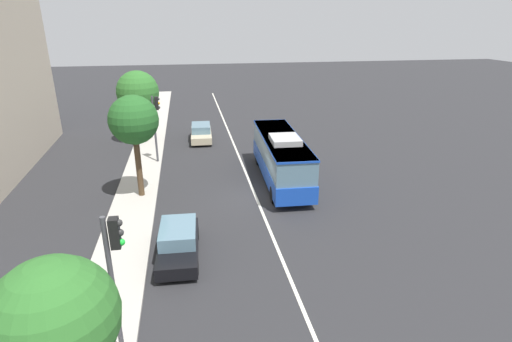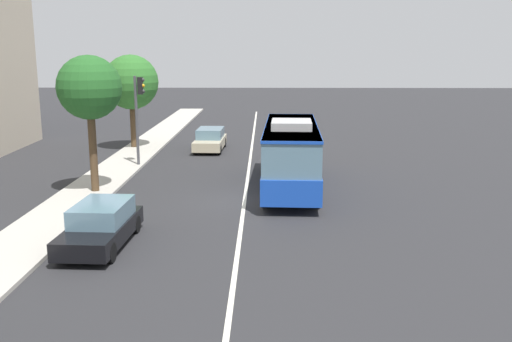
# 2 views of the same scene
# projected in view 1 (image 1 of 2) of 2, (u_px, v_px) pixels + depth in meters

# --- Properties ---
(ground_plane) EXTENTS (160.00, 160.00, 0.00)m
(ground_plane) POSITION_uv_depth(u_px,v_px,m) (256.00, 198.00, 24.95)
(ground_plane) COLOR #28282B
(sidewalk_kerb) EXTENTS (80.00, 2.59, 0.14)m
(sidewalk_kerb) POSITION_uv_depth(u_px,v_px,m) (134.00, 206.00, 23.73)
(sidewalk_kerb) COLOR #B2ADA3
(sidewalk_kerb) RESTS_ON ground_plane
(lane_centre_line) EXTENTS (76.00, 0.16, 0.01)m
(lane_centre_line) POSITION_uv_depth(u_px,v_px,m) (256.00, 198.00, 24.95)
(lane_centre_line) COLOR silver
(lane_centre_line) RESTS_ON ground_plane
(transit_bus) EXTENTS (10.09, 2.91, 3.46)m
(transit_bus) POSITION_uv_depth(u_px,v_px,m) (281.00, 156.00, 26.99)
(transit_bus) COLOR #1947B7
(transit_bus) RESTS_ON ground_plane
(sedan_beige) EXTENTS (4.56, 1.95, 1.46)m
(sedan_beige) POSITION_uv_depth(u_px,v_px,m) (201.00, 133.00, 36.48)
(sedan_beige) COLOR #C6B793
(sedan_beige) RESTS_ON ground_plane
(sedan_black) EXTENTS (4.57, 1.99, 1.46)m
(sedan_black) POSITION_uv_depth(u_px,v_px,m) (178.00, 242.00, 18.61)
(sedan_black) COLOR black
(sedan_black) RESTS_ON ground_plane
(traffic_light_near_corner) EXTENTS (0.34, 0.62, 5.20)m
(traffic_light_near_corner) POSITION_uv_depth(u_px,v_px,m) (156.00, 118.00, 29.73)
(traffic_light_near_corner) COLOR #47474C
(traffic_light_near_corner) RESTS_ON ground_plane
(traffic_light_mid_block) EXTENTS (0.32, 0.62, 5.20)m
(traffic_light_mid_block) POSITION_uv_depth(u_px,v_px,m) (115.00, 265.00, 11.95)
(traffic_light_mid_block) COLOR #47474C
(traffic_light_mid_block) RESTS_ON ground_plane
(street_tree_kerbside_left) EXTENTS (2.93, 2.93, 5.63)m
(street_tree_kerbside_left) POSITION_uv_depth(u_px,v_px,m) (55.00, 321.00, 8.95)
(street_tree_kerbside_left) COLOR #4C3823
(street_tree_kerbside_left) RESTS_ON ground_plane
(street_tree_kerbside_centre) EXTENTS (2.92, 2.92, 6.41)m
(street_tree_kerbside_centre) POSITION_uv_depth(u_px,v_px,m) (134.00, 121.00, 23.33)
(street_tree_kerbside_centre) COLOR #4C3823
(street_tree_kerbside_centre) RESTS_ON ground_plane
(street_tree_kerbside_right) EXTENTS (3.65, 3.65, 6.36)m
(street_tree_kerbside_right) POSITION_uv_depth(u_px,v_px,m) (138.00, 92.00, 34.71)
(street_tree_kerbside_right) COLOR #4C3823
(street_tree_kerbside_right) RESTS_ON ground_plane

